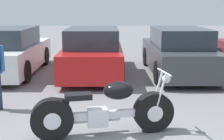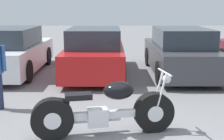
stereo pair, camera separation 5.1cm
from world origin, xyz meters
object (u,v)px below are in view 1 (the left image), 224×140
at_px(motorcycle, 103,110).
at_px(parked_car_dark_grey, 178,53).
at_px(parked_car_red, 93,53).
at_px(parked_car_white, 10,52).

distance_m(motorcycle, parked_car_dark_grey, 5.38).
height_order(motorcycle, parked_car_red, parked_car_red).
relative_size(motorcycle, parked_car_dark_grey, 0.54).
bearing_deg(parked_car_dark_grey, parked_car_white, 178.33).
relative_size(parked_car_white, parked_car_dark_grey, 1.00).
xyz_separation_m(parked_car_red, parked_car_dark_grey, (2.71, 0.03, 0.00)).
height_order(parked_car_white, parked_car_dark_grey, same).
bearing_deg(parked_car_white, parked_car_dark_grey, -1.67).
bearing_deg(parked_car_dark_grey, motorcycle, -115.43).
distance_m(motorcycle, parked_car_white, 5.90).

